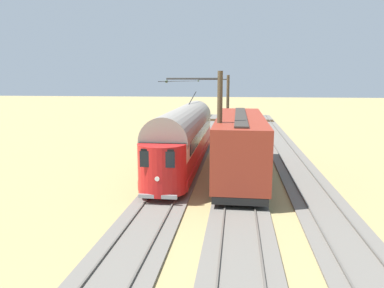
# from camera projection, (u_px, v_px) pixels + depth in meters

# --- Properties ---
(ground_plane) EXTENTS (220.00, 220.00, 0.00)m
(ground_plane) POSITION_uv_depth(u_px,v_px,m) (239.00, 170.00, 25.14)
(ground_plane) COLOR #9E8956
(track_streetcar_siding) EXTENTS (2.80, 80.00, 0.18)m
(track_streetcar_siding) POSITION_uv_depth(u_px,v_px,m) (297.00, 170.00, 24.94)
(track_streetcar_siding) COLOR #666059
(track_streetcar_siding) RESTS_ON ground
(track_adjacent_siding) EXTENTS (2.80, 80.00, 0.18)m
(track_adjacent_siding) POSITION_uv_depth(u_px,v_px,m) (239.00, 168.00, 25.44)
(track_adjacent_siding) COLOR #666059
(track_adjacent_siding) RESTS_ON ground
(track_third_siding) EXTENTS (2.80, 80.00, 0.18)m
(track_third_siding) POSITION_uv_depth(u_px,v_px,m) (183.00, 166.00, 25.93)
(track_third_siding) COLOR #666059
(track_third_siding) RESTS_ON ground
(vintage_streetcar) EXTENTS (2.65, 18.45, 4.99)m
(vintage_streetcar) POSITION_uv_depth(u_px,v_px,m) (185.00, 134.00, 26.33)
(vintage_streetcar) COLOR red
(vintage_streetcar) RESTS_ON ground
(boxcar_adjacent) EXTENTS (2.96, 13.06, 3.85)m
(boxcar_adjacent) POSITION_uv_depth(u_px,v_px,m) (240.00, 144.00, 23.01)
(boxcar_adjacent) COLOR maroon
(boxcar_adjacent) RESTS_ON ground
(catenary_pole_foreground) EXTENTS (3.09, 0.28, 6.67)m
(catenary_pole_foreground) POSITION_uv_depth(u_px,v_px,m) (227.00, 108.00, 34.67)
(catenary_pole_foreground) COLOR #4C3D28
(catenary_pole_foreground) RESTS_ON ground
(catenary_pole_mid_near) EXTENTS (3.09, 0.28, 6.67)m
(catenary_pole_mid_near) POSITION_uv_depth(u_px,v_px,m) (218.00, 131.00, 19.34)
(catenary_pole_mid_near) COLOR #4C3D28
(catenary_pole_mid_near) RESTS_ON ground
(overhead_wire_run) EXTENTS (2.89, 19.69, 0.18)m
(overhead_wire_run) POSITION_uv_depth(u_px,v_px,m) (190.00, 81.00, 27.53)
(overhead_wire_run) COLOR black
(overhead_wire_run) RESTS_ON ground
(track_end_bumper) EXTENTS (1.80, 0.60, 0.80)m
(track_end_bumper) POSITION_uv_depth(u_px,v_px,m) (239.00, 142.00, 34.05)
(track_end_bumper) COLOR #B2A519
(track_end_bumper) RESTS_ON ground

